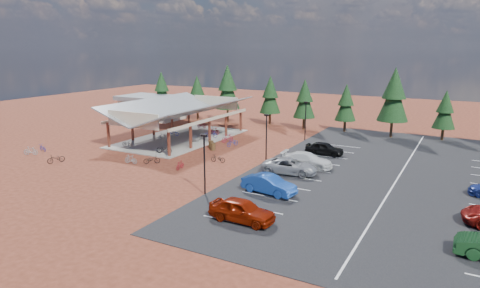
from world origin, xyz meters
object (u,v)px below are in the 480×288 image
trash_bin_1 (211,144)px  outbuilding (152,107)px  bike_15 (228,138)px  lamp_post_2 (306,118)px  bike_2 (173,133)px  bike_7 (214,131)px  lamp_post_0 (204,160)px  bike_pavilion (180,110)px  car_2 (290,166)px  bike_16 (218,158)px  bike_8 (56,158)px  car_4 (324,148)px  trash_bin_0 (213,147)px  car_1 (269,184)px  bike_6 (211,134)px  bike_13 (131,159)px  bike_3 (202,125)px  bike_12 (152,159)px  bike_10 (43,148)px  bike_1 (163,137)px  car_0 (242,210)px  bike_4 (164,149)px  bike_0 (127,144)px  car_3 (307,160)px  bike_5 (195,138)px  bike_9 (31,151)px  bike_11 (180,165)px  lamp_post_1 (266,134)px  bike_14 (233,142)px

trash_bin_1 → outbuilding: bearing=146.5°
bike_15 → lamp_post_2: bearing=-119.3°
bike_2 → bike_7: (4.42, 3.62, 0.10)m
outbuilding → lamp_post_2: lamp_post_2 is taller
lamp_post_0 → trash_bin_1: size_ratio=5.71×
bike_pavilion → car_2: bike_pavilion is taller
bike_16 → trash_bin_1: bearing=-147.5°
bike_8 → car_4: bearing=52.3°
car_4 → trash_bin_0: bearing=107.9°
car_1 → car_4: (0.03, 14.97, -0.05)m
bike_6 → bike_13: bike_6 is taller
bike_3 → bike_13: (4.39, -20.09, -0.10)m
bike_12 → bike_10: bearing=54.1°
bike_1 → bike_13: size_ratio=1.07×
bike_12 → car_4: (14.89, 12.28, 0.33)m
car_1 → car_4: 14.97m
lamp_post_2 → bike_10: size_ratio=3.35×
bike_10 → car_4: car_4 is taller
bike_pavilion → outbuilding: bearing=141.8°
bike_1 → car_2: size_ratio=0.32×
trash_bin_1 → bike_15: 3.74m
outbuilding → bike_7: outbuilding is taller
bike_2 → bike_8: bike_8 is taller
trash_bin_0 → car_0: bearing=-52.4°
lamp_post_2 → bike_1: bearing=-149.9°
bike_4 → bike_13: (-0.48, -4.99, -0.11)m
bike_12 → car_1: 15.11m
bike_0 → car_3: bearing=-78.9°
bike_6 → bike_5: bearing=160.2°
bike_3 → car_1: bearing=-137.7°
lamp_post_2 → trash_bin_0: (-7.70, -10.47, -2.53)m
bike_7 → car_3: (17.05, -9.47, 0.17)m
bike_pavilion → bike_8: (-4.36, -16.25, -3.34)m
bike_9 → bike_11: bearing=-105.9°
outbuilding → car_3: outbuilding is taller
lamp_post_2 → bike_3: lamp_post_2 is taller
bike_6 → car_1: bearing=-148.8°
bike_2 → bike_9: (-8.00, -16.01, -0.04)m
bike_15 → car_0: bearing=148.4°
bike_pavilion → lamp_post_1: bearing=-18.4°
bike_3 → bike_14: size_ratio=0.85×
bike_12 → car_0: size_ratio=0.36×
bike_4 → car_3: car_3 is taller
bike_14 → car_2: bearing=-18.6°
trash_bin_1 → car_3: size_ratio=0.17×
trash_bin_1 → bike_6: bike_6 is taller
outbuilding → bike_9: bearing=-80.9°
bike_3 → car_2: bearing=-129.1°
car_0 → car_1: (-0.80, 6.25, -0.04)m
bike_1 → bike_3: size_ratio=1.06×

